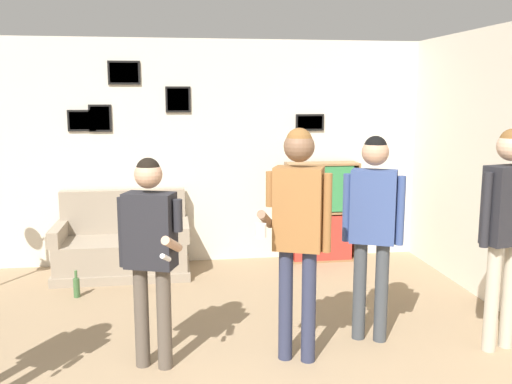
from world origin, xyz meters
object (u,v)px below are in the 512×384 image
object	(u,v)px
couch	(123,248)
bookshelf	(321,212)
person_spectator_far_right	(507,215)
person_watcher_holding_cup	(298,219)
bottle_on_floor	(77,287)
person_spectator_near_bookshelf	(373,217)
person_player_foreground_center	(150,242)

from	to	relation	value
couch	bookshelf	xyz separation A→B (m)	(2.40, 0.19, 0.31)
couch	person_spectator_far_right	bearing A→B (deg)	-38.06
person_watcher_holding_cup	bottle_on_floor	xyz separation A→B (m)	(-1.92, 1.70, -1.02)
bookshelf	person_watcher_holding_cup	bearing A→B (deg)	-108.65
couch	person_spectator_near_bookshelf	size ratio (longest dim) A/B	0.88
person_player_foreground_center	person_watcher_holding_cup	world-z (taller)	person_watcher_holding_cup
person_spectator_near_bookshelf	person_spectator_far_right	distance (m)	1.03
person_spectator_near_bookshelf	person_watcher_holding_cup	bearing A→B (deg)	-157.84
couch	person_watcher_holding_cup	distance (m)	2.99
person_spectator_near_bookshelf	bottle_on_floor	world-z (taller)	person_spectator_near_bookshelf
bottle_on_floor	couch	bearing A→B (deg)	61.34
couch	person_spectator_far_right	xyz separation A→B (m)	(3.18, -2.49, 0.81)
person_player_foreground_center	person_spectator_far_right	bearing A→B (deg)	-1.76
bookshelf	person_spectator_near_bookshelf	size ratio (longest dim) A/B	0.71
person_spectator_far_right	bookshelf	bearing A→B (deg)	106.16
couch	person_spectator_far_right	distance (m)	4.12
couch	bottle_on_floor	distance (m)	0.88
person_watcher_holding_cup	bottle_on_floor	world-z (taller)	person_watcher_holding_cup
couch	person_spectator_far_right	world-z (taller)	person_spectator_far_right
person_spectator_near_bookshelf	bookshelf	bearing A→B (deg)	85.13
person_player_foreground_center	bookshelf	bearing A→B (deg)	52.54
person_spectator_far_right	bottle_on_floor	xyz separation A→B (m)	(-3.59, 1.73, -1.00)
bookshelf	person_player_foreground_center	xyz separation A→B (m)	(-1.99, -2.60, 0.36)
couch	bottle_on_floor	bearing A→B (deg)	-118.66
couch	person_watcher_holding_cup	xyz separation A→B (m)	(1.51, -2.45, 0.82)
bookshelf	person_spectator_far_right	world-z (taller)	person_spectator_far_right
bottle_on_floor	bookshelf	bearing A→B (deg)	18.58
person_player_foreground_center	bottle_on_floor	distance (m)	2.04
person_player_foreground_center	person_spectator_near_bookshelf	bearing A→B (deg)	7.49
person_watcher_holding_cup	person_spectator_far_right	distance (m)	1.67
couch	person_player_foreground_center	distance (m)	2.53
couch	person_spectator_near_bookshelf	bearing A→B (deg)	-44.58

